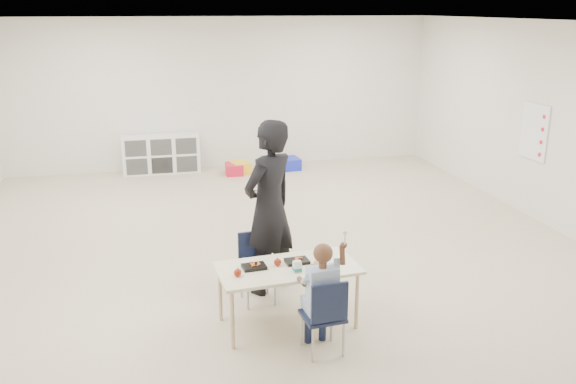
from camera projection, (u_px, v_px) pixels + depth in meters
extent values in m
plane|color=#C4B697|center=(271.00, 253.00, 7.66)|extent=(9.00, 9.00, 0.00)
plane|color=white|center=(269.00, 22.00, 6.84)|extent=(9.00, 9.00, 0.00)
cube|color=white|center=(223.00, 94.00, 11.44)|extent=(8.00, 0.02, 2.80)
cube|color=white|center=(449.00, 332.00, 3.06)|extent=(8.00, 0.02, 2.80)
cube|color=white|center=(564.00, 129.00, 8.12)|extent=(0.02, 9.00, 2.80)
cube|color=#F5EDC4|center=(288.00, 268.00, 5.76)|extent=(1.37, 0.77, 0.03)
cube|color=black|center=(297.00, 261.00, 5.85)|extent=(0.23, 0.18, 0.03)
cube|color=black|center=(254.00, 267.00, 5.72)|extent=(0.23, 0.18, 0.03)
cube|color=white|center=(297.00, 267.00, 5.64)|extent=(0.08, 0.08, 0.10)
ellipsoid|color=tan|center=(318.00, 263.00, 5.76)|extent=(0.09, 0.09, 0.07)
sphere|color=maroon|center=(278.00, 262.00, 5.77)|extent=(0.07, 0.07, 0.07)
sphere|color=maroon|center=(238.00, 273.00, 5.54)|extent=(0.07, 0.07, 0.07)
cube|color=white|center=(161.00, 154.00, 11.28)|extent=(1.40, 0.40, 0.70)
cube|color=white|center=(534.00, 132.00, 8.72)|extent=(0.02, 0.60, 0.80)
imported|color=black|center=(269.00, 208.00, 6.40)|extent=(0.82, 0.77, 1.88)
cube|color=red|center=(234.00, 169.00, 11.22)|extent=(0.34, 0.42, 0.20)
cube|color=yellow|center=(240.00, 167.00, 11.34)|extent=(0.41, 0.47, 0.20)
cube|color=#1925BD|center=(290.00, 163.00, 11.59)|extent=(0.38, 0.47, 0.22)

